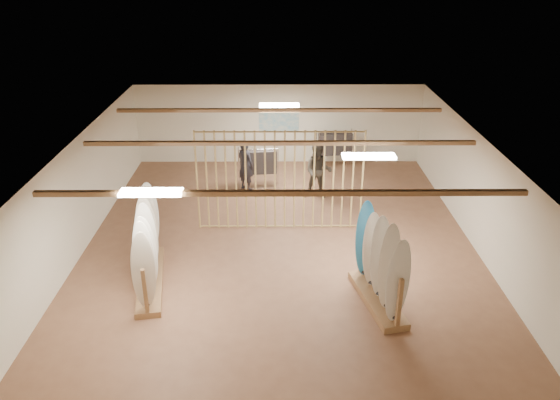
{
  "coord_description": "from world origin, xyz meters",
  "views": [
    {
      "loc": [
        -0.08,
        -12.59,
        6.96
      ],
      "look_at": [
        0.0,
        0.0,
        1.2
      ],
      "focal_mm": 35.0,
      "sensor_mm": 36.0,
      "label": 1
    }
  ],
  "objects_px": {
    "clothing_rack_a": "(258,162)",
    "shopper_b": "(318,168)",
    "rack_right": "(379,275)",
    "clothing_rack_b": "(335,144)",
    "shopper_a": "(246,162)",
    "rack_left": "(148,257)"
  },
  "relations": [
    {
      "from": "clothing_rack_a",
      "to": "shopper_a",
      "type": "relative_size",
      "value": 0.71
    },
    {
      "from": "rack_right",
      "to": "shopper_b",
      "type": "relative_size",
      "value": 1.13
    },
    {
      "from": "shopper_a",
      "to": "shopper_b",
      "type": "distance_m",
      "value": 2.33
    },
    {
      "from": "shopper_b",
      "to": "clothing_rack_b",
      "type": "bearing_deg",
      "value": 83.26
    },
    {
      "from": "rack_right",
      "to": "clothing_rack_b",
      "type": "bearing_deg",
      "value": 78.59
    },
    {
      "from": "clothing_rack_b",
      "to": "shopper_b",
      "type": "xyz_separation_m",
      "value": [
        -0.77,
        -2.58,
        0.12
      ]
    },
    {
      "from": "clothing_rack_a",
      "to": "rack_right",
      "type": "bearing_deg",
      "value": -72.67
    },
    {
      "from": "clothing_rack_a",
      "to": "rack_left",
      "type": "bearing_deg",
      "value": -118.53
    },
    {
      "from": "rack_right",
      "to": "shopper_a",
      "type": "distance_m",
      "value": 6.97
    },
    {
      "from": "clothing_rack_b",
      "to": "shopper_a",
      "type": "distance_m",
      "value": 3.57
    },
    {
      "from": "rack_right",
      "to": "shopper_b",
      "type": "xyz_separation_m",
      "value": [
        -0.91,
        5.56,
        0.29
      ]
    },
    {
      "from": "clothing_rack_b",
      "to": "shopper_b",
      "type": "height_order",
      "value": "shopper_b"
    },
    {
      "from": "clothing_rack_a",
      "to": "shopper_a",
      "type": "xyz_separation_m",
      "value": [
        -0.39,
        -0.19,
        0.07
      ]
    },
    {
      "from": "clothing_rack_a",
      "to": "shopper_b",
      "type": "bearing_deg",
      "value": -30.51
    },
    {
      "from": "clothing_rack_a",
      "to": "shopper_a",
      "type": "distance_m",
      "value": 0.44
    },
    {
      "from": "shopper_a",
      "to": "shopper_b",
      "type": "relative_size",
      "value": 0.94
    },
    {
      "from": "rack_left",
      "to": "clothing_rack_b",
      "type": "distance_m",
      "value": 8.84
    },
    {
      "from": "clothing_rack_b",
      "to": "shopper_b",
      "type": "bearing_deg",
      "value": -116.65
    },
    {
      "from": "shopper_b",
      "to": "rack_right",
      "type": "bearing_deg",
      "value": -70.91
    },
    {
      "from": "shopper_a",
      "to": "shopper_b",
      "type": "xyz_separation_m",
      "value": [
        2.24,
        -0.65,
        0.06
      ]
    },
    {
      "from": "rack_left",
      "to": "shopper_a",
      "type": "bearing_deg",
      "value": 60.97
    },
    {
      "from": "shopper_b",
      "to": "shopper_a",
      "type": "bearing_deg",
      "value": 173.51
    }
  ]
}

